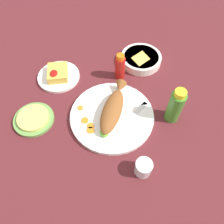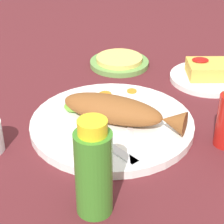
{
  "view_description": "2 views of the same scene",
  "coord_description": "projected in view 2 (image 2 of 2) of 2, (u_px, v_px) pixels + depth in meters",
  "views": [
    {
      "loc": [
        0.49,
        -0.06,
        0.77
      ],
      "look_at": [
        0.0,
        0.0,
        0.04
      ],
      "focal_mm": 35.0,
      "sensor_mm": 36.0,
      "label": 1
    },
    {
      "loc": [
        0.01,
        0.73,
        0.47
      ],
      "look_at": [
        0.0,
        0.0,
        0.04
      ],
      "focal_mm": 65.0,
      "sensor_mm": 36.0,
      "label": 2
    }
  ],
  "objects": [
    {
      "name": "carrot_slice_extra",
      "position": [
        84.0,
        98.0,
        0.93
      ],
      "size": [
        0.03,
        0.03,
        0.0
      ],
      "primitive_type": "cylinder",
      "color": "orange",
      "rests_on": "main_plate"
    },
    {
      "name": "lime_wedge_main",
      "position": [
        74.0,
        106.0,
        0.88
      ],
      "size": [
        0.04,
        0.04,
        0.02
      ],
      "primitive_type": "ellipsoid",
      "color": "#6BB233",
      "rests_on": "main_plate"
    },
    {
      "name": "fork_far",
      "position": [
        107.0,
        144.0,
        0.78
      ],
      "size": [
        0.13,
        0.15,
        0.0
      ],
      "rotation": [
        0.0,
        0.0,
        8.57
      ],
      "color": "silver",
      "rests_on": "main_plate"
    },
    {
      "name": "tortilla_plate",
      "position": [
        119.0,
        63.0,
        1.14
      ],
      "size": [
        0.16,
        0.16,
        0.01
      ],
      "primitive_type": "cylinder",
      "color": "#6B9E4C",
      "rests_on": "ground_plane"
    },
    {
      "name": "fries_pile",
      "position": [
        209.0,
        69.0,
        1.04
      ],
      "size": [
        0.11,
        0.09,
        0.04
      ],
      "color": "gold",
      "rests_on": "side_plate_fries"
    },
    {
      "name": "main_plate",
      "position": [
        112.0,
        124.0,
        0.86
      ],
      "size": [
        0.35,
        0.35,
        0.02
      ],
      "primitive_type": "cylinder",
      "color": "white",
      "rests_on": "ground_plane"
    },
    {
      "name": "hot_sauce_bottle_green",
      "position": [
        94.0,
        170.0,
        0.62
      ],
      "size": [
        0.06,
        0.06,
        0.17
      ],
      "color": "#3D8428",
      "rests_on": "ground_plane"
    },
    {
      "name": "fried_fish",
      "position": [
        119.0,
        110.0,
        0.84
      ],
      "size": [
        0.27,
        0.16,
        0.05
      ],
      "rotation": [
        0.0,
        0.0,
        -0.4
      ],
      "color": "brown",
      "rests_on": "main_plate"
    },
    {
      "name": "tortilla_stack",
      "position": [
        119.0,
        59.0,
        1.13
      ],
      "size": [
        0.13,
        0.13,
        0.01
      ],
      "primitive_type": "cylinder",
      "color": "#E0C666",
      "rests_on": "tortilla_plate"
    },
    {
      "name": "carrot_slice_mid",
      "position": [
        105.0,
        94.0,
        0.95
      ],
      "size": [
        0.03,
        0.03,
        0.0
      ],
      "primitive_type": "cylinder",
      "color": "orange",
      "rests_on": "main_plate"
    },
    {
      "name": "side_plate_fries",
      "position": [
        208.0,
        78.0,
        1.06
      ],
      "size": [
        0.2,
        0.2,
        0.01
      ],
      "primitive_type": "cylinder",
      "color": "white",
      "rests_on": "ground_plane"
    },
    {
      "name": "ground_plane",
      "position": [
        112.0,
        127.0,
        0.87
      ],
      "size": [
        4.0,
        4.0,
        0.0
      ],
      "primitive_type": "plane",
      "color": "#561E23"
    },
    {
      "name": "fork_near",
      "position": [
        132.0,
        141.0,
        0.79
      ],
      "size": [
        0.02,
        0.19,
        0.0
      ],
      "rotation": [
        0.0,
        0.0,
        7.88
      ],
      "color": "silver",
      "rests_on": "main_plate"
    },
    {
      "name": "carrot_slice_far",
      "position": [
        93.0,
        99.0,
        0.93
      ],
      "size": [
        0.03,
        0.03,
        0.0
      ],
      "primitive_type": "cylinder",
      "color": "orange",
      "rests_on": "main_plate"
    },
    {
      "name": "carrot_slice_near",
      "position": [
        132.0,
        91.0,
        0.97
      ],
      "size": [
        0.02,
        0.02,
        0.0
      ],
      "primitive_type": "cylinder",
      "color": "orange",
      "rests_on": "main_plate"
    }
  ]
}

